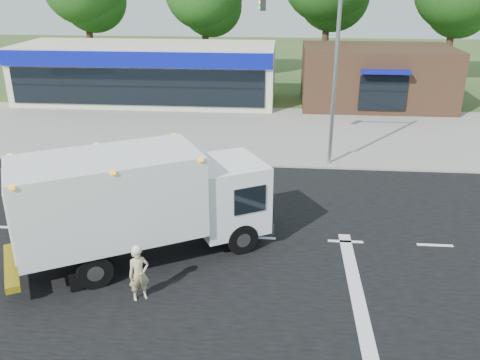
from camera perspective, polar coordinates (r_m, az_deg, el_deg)
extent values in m
plane|color=#385123|center=(17.81, 2.08, -6.55)|extent=(120.00, 120.00, 0.00)
cube|color=black|center=(17.81, 2.08, -6.53)|extent=(60.00, 14.00, 0.02)
cube|color=gray|center=(25.29, 3.06, 2.52)|extent=(60.00, 2.40, 0.12)
cube|color=gray|center=(30.82, 3.46, 6.05)|extent=(60.00, 9.00, 0.02)
cube|color=silver|center=(20.27, -24.35, -4.87)|extent=(1.20, 0.15, 0.01)
cube|color=silver|center=(19.01, -16.38, -5.49)|extent=(1.20, 0.15, 0.01)
cube|color=silver|center=(18.17, -7.47, -6.06)|extent=(1.20, 0.15, 0.01)
cube|color=silver|center=(17.80, 2.08, -6.50)|extent=(1.20, 0.15, 0.01)
cube|color=silver|center=(17.94, 11.76, -6.76)|extent=(1.20, 0.15, 0.01)
cube|color=silver|center=(18.56, 21.05, -6.84)|extent=(1.20, 0.15, 0.01)
cube|color=silver|center=(15.40, 12.94, -12.15)|extent=(0.40, 7.00, 0.01)
cube|color=black|center=(16.49, -14.06, -6.73)|extent=(5.33, 3.62, 0.38)
cube|color=white|center=(17.02, -1.42, -1.58)|extent=(3.06, 3.13, 2.31)
cube|color=black|center=(17.33, 1.76, -0.35)|extent=(1.16, 1.90, 0.99)
cube|color=white|center=(15.83, -14.57, -1.85)|extent=(6.08, 4.97, 2.58)
cube|color=silver|center=(15.73, -24.48, -3.60)|extent=(1.12, 1.95, 2.09)
cube|color=yellow|center=(16.47, -24.26, -8.88)|extent=(1.61, 2.49, 0.20)
cube|color=orange|center=(15.37, -15.02, 2.45)|extent=(5.91, 4.90, 0.09)
cylinder|color=black|center=(18.41, -2.48, -3.70)|extent=(1.08, 0.80, 1.05)
cylinder|color=black|center=(16.70, 0.19, -6.56)|extent=(1.08, 0.80, 1.05)
cylinder|color=black|center=(17.50, -17.15, -6.23)|extent=(1.08, 0.80, 1.05)
cylinder|color=black|center=(15.59, -16.00, -9.81)|extent=(1.08, 0.80, 1.05)
imported|color=tan|center=(14.63, -11.28, -10.32)|extent=(0.70, 0.63, 1.61)
sphere|color=white|center=(14.23, -11.51, -7.69)|extent=(0.28, 0.28, 0.28)
cube|color=beige|center=(37.48, -10.36, 11.76)|extent=(18.00, 6.00, 4.00)
cube|color=#09129A|center=(34.36, -11.83, 13.10)|extent=(18.00, 0.30, 1.00)
cube|color=black|center=(34.68, -11.60, 10.17)|extent=(17.00, 0.12, 2.40)
cube|color=#382316|center=(36.75, 15.02, 11.17)|extent=(10.00, 6.00, 4.00)
cube|color=#09129A|center=(33.59, 16.01, 11.66)|extent=(3.00, 1.20, 0.20)
cube|color=black|center=(33.90, 15.75, 9.35)|extent=(3.00, 0.12, 2.20)
cylinder|color=gray|center=(23.76, 10.58, 10.76)|extent=(0.18, 0.18, 8.00)
cube|color=black|center=(23.25, 2.61, 19.31)|extent=(0.25, 0.25, 0.70)
cylinder|color=#332114|center=(46.95, -16.53, 15.35)|extent=(0.56, 0.56, 7.35)
sphere|color=#1E4B15|center=(47.03, -16.10, 18.89)|extent=(5.46, 5.46, 5.46)
cylinder|color=#332114|center=(44.41, -3.91, 15.51)|extent=(0.56, 0.56, 6.86)
sphere|color=#1E4B15|center=(44.61, -3.23, 18.97)|extent=(5.10, 5.10, 5.10)
cylinder|color=#332114|center=(43.97, 9.59, 15.84)|extent=(0.56, 0.56, 7.84)
cylinder|color=#332114|center=(45.86, 22.49, 14.25)|extent=(0.56, 0.56, 7.00)
sphere|color=#1E4B15|center=(46.27, 23.44, 17.56)|extent=(5.20, 5.20, 5.20)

